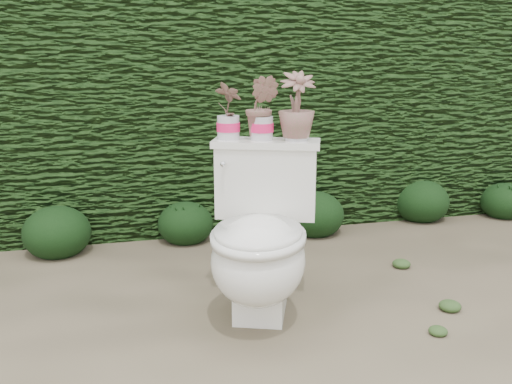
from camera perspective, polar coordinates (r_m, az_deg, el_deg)
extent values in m
plane|color=#7A6D54|center=(2.74, -3.67, -11.63)|extent=(60.00, 60.00, 0.00)
cube|color=#244517|center=(4.07, -8.03, 8.45)|extent=(8.00, 1.00, 1.60)
cube|color=white|center=(2.65, 0.48, -10.09)|extent=(0.31, 0.36, 0.20)
ellipsoid|color=white|center=(2.48, 0.23, -6.81)|extent=(0.57, 0.63, 0.39)
cube|color=white|center=(2.71, 1.03, 1.03)|extent=(0.50, 0.33, 0.34)
cube|color=white|center=(2.67, 1.05, 4.90)|extent=(0.53, 0.36, 0.03)
cylinder|color=silver|center=(2.62, -3.21, 2.91)|extent=(0.04, 0.06, 0.02)
sphere|color=silver|center=(2.59, -3.32, 2.79)|extent=(0.03, 0.03, 0.03)
imported|color=#216C27|center=(2.68, -2.81, 7.96)|extent=(0.16, 0.16, 0.25)
imported|color=#216C27|center=(2.66, 0.60, 8.25)|extent=(0.20, 0.19, 0.28)
imported|color=#216C27|center=(2.64, 4.09, 8.39)|extent=(0.18, 0.18, 0.30)
ellipsoid|color=black|center=(3.59, -19.33, -3.41)|extent=(0.40, 0.40, 0.32)
ellipsoid|color=black|center=(3.65, -7.08, -2.73)|extent=(0.35, 0.35, 0.28)
ellipsoid|color=black|center=(3.78, 5.88, -1.84)|extent=(0.39, 0.39, 0.31)
ellipsoid|color=black|center=(4.25, 16.20, -0.53)|extent=(0.40, 0.40, 0.32)
ellipsoid|color=black|center=(4.54, 23.64, -0.53)|extent=(0.34, 0.34, 0.27)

